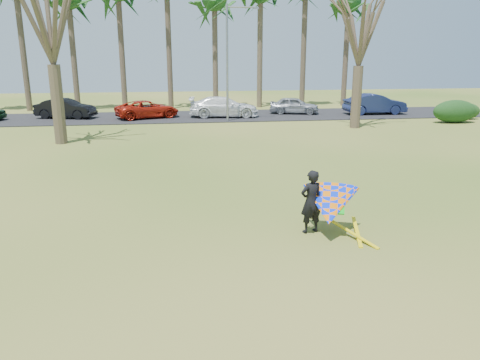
{
  "coord_description": "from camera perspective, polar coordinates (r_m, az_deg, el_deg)",
  "views": [
    {
      "loc": [
        -1.94,
        -11.39,
        4.78
      ],
      "look_at": [
        0.0,
        2.0,
        1.1
      ],
      "focal_mm": 35.0,
      "sensor_mm": 36.0,
      "label": 1
    }
  ],
  "objects": [
    {
      "name": "car_1",
      "position": [
        37.63,
        -20.49,
        8.17
      ],
      "size": [
        4.63,
        2.63,
        1.44
      ],
      "primitive_type": "imported",
      "rotation": [
        0.0,
        0.0,
        1.3
      ],
      "color": "black",
      "rests_on": "parking_strip"
    },
    {
      "name": "car_2",
      "position": [
        36.07,
        -11.22,
        8.46
      ],
      "size": [
        5.16,
        3.73,
        1.31
      ],
      "primitive_type": "imported",
      "rotation": [
        0.0,
        0.0,
        1.94
      ],
      "color": "#AA1D0D",
      "rests_on": "parking_strip"
    },
    {
      "name": "kite_flyer",
      "position": [
        12.77,
        10.64,
        -2.96
      ],
      "size": [
        2.13,
        2.39,
        2.02
      ],
      "color": "black",
      "rests_on": "ground"
    },
    {
      "name": "car_5",
      "position": [
        39.23,
        16.12,
        8.9
      ],
      "size": [
        4.85,
        1.7,
        1.6
      ],
      "primitive_type": "imported",
      "rotation": [
        0.0,
        0.0,
        1.57
      ],
      "color": "#1A244F",
      "rests_on": "parking_strip"
    },
    {
      "name": "hedge_far",
      "position": [
        38.91,
        25.84,
        7.55
      ],
      "size": [
        2.16,
        1.02,
        1.2
      ],
      "primitive_type": "ellipsoid",
      "color": "#193A15",
      "rests_on": "ground"
    },
    {
      "name": "bare_tree_left",
      "position": [
        27.16,
        -22.35,
        18.66
      ],
      "size": [
        6.6,
        6.6,
        9.7
      ],
      "color": "#4A3C2C",
      "rests_on": "ground"
    },
    {
      "name": "hedge_near",
      "position": [
        36.61,
        24.72,
        7.61
      ],
      "size": [
        3.21,
        1.46,
        1.61
      ],
      "primitive_type": "ellipsoid",
      "color": "#143513",
      "rests_on": "ground"
    },
    {
      "name": "streetlight",
      "position": [
        33.64,
        -1.3,
        14.68
      ],
      "size": [
        2.28,
        0.18,
        8.0
      ],
      "color": "gray",
      "rests_on": "ground"
    },
    {
      "name": "palm_9",
      "position": [
        45.5,
        13.13,
        20.38
      ],
      "size": [
        4.84,
        4.84,
        10.84
      ],
      "color": "#4C3B2D",
      "rests_on": "ground"
    },
    {
      "name": "bare_tree_right",
      "position": [
        31.77,
        14.56,
        17.99
      ],
      "size": [
        6.27,
        6.27,
        9.21
      ],
      "color": "#46392A",
      "rests_on": "ground"
    },
    {
      "name": "car_4",
      "position": [
        38.21,
        6.63,
        9.03
      ],
      "size": [
        4.18,
        2.61,
        1.33
      ],
      "primitive_type": "imported",
      "rotation": [
        0.0,
        0.0,
        1.28
      ],
      "color": "#8F939B",
      "rests_on": "parking_strip"
    },
    {
      "name": "car_3",
      "position": [
        36.05,
        -1.97,
        8.91
      ],
      "size": [
        5.42,
        2.62,
        1.52
      ],
      "primitive_type": "imported",
      "rotation": [
        0.0,
        0.0,
        1.48
      ],
      "color": "white",
      "rests_on": "parking_strip"
    },
    {
      "name": "palm_6",
      "position": [
        42.79,
        -3.14,
        21.08
      ],
      "size": [
        4.84,
        4.84,
        10.84
      ],
      "color": "#453829",
      "rests_on": "ground"
    },
    {
      "name": "ground",
      "position": [
        12.5,
        1.33,
        -7.27
      ],
      "size": [
        100.0,
        100.0,
        0.0
      ],
      "primitive_type": "plane",
      "color": "#2B5913",
      "rests_on": "ground"
    },
    {
      "name": "parking_strip",
      "position": [
        36.75,
        -5.21,
        7.73
      ],
      "size": [
        46.0,
        7.0,
        0.06
      ],
      "primitive_type": "cube",
      "color": "black",
      "rests_on": "ground"
    }
  ]
}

